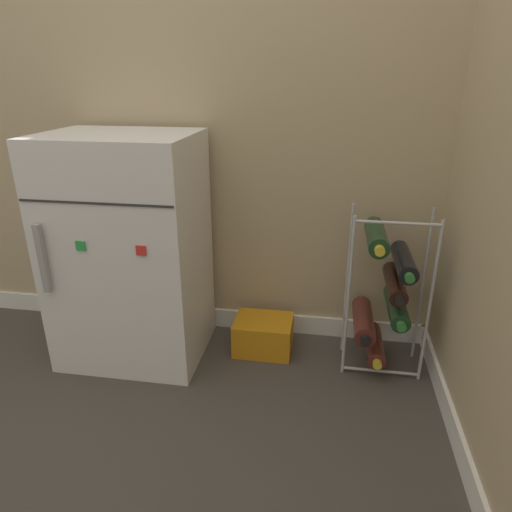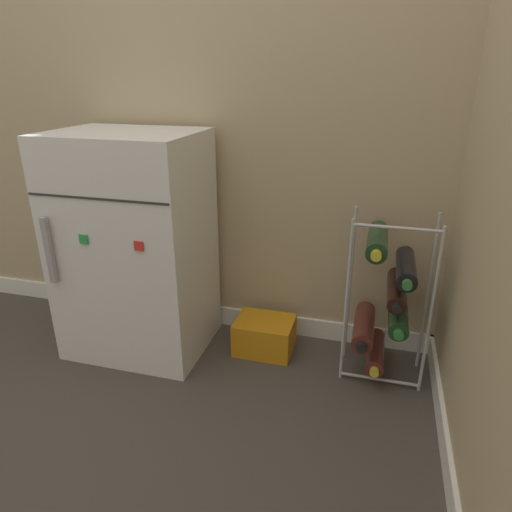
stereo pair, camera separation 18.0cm
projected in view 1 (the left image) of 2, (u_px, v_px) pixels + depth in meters
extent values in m
plane|color=#423D38|center=(206.00, 415.00, 1.63)|extent=(14.00, 14.00, 0.00)
cube|color=tan|center=(237.00, 41.00, 1.76)|extent=(6.70, 0.06, 2.50)
cube|color=white|center=(239.00, 319.00, 2.17)|extent=(6.70, 0.01, 0.09)
cube|color=white|center=(130.00, 251.00, 1.85)|extent=(0.57, 0.45, 0.93)
cube|color=#2D2D2D|center=(94.00, 203.00, 1.55)|extent=(0.56, 0.00, 0.01)
cube|color=#9E9EA3|center=(42.00, 259.00, 1.65)|extent=(0.02, 0.02, 0.26)
cube|color=green|center=(80.00, 246.00, 1.62)|extent=(0.04, 0.01, 0.04)
cube|color=red|center=(141.00, 251.00, 1.59)|extent=(0.04, 0.01, 0.04)
cylinder|color=#B2B2B7|center=(348.00, 299.00, 1.74)|extent=(0.01, 0.01, 0.67)
cylinder|color=#B2B2B7|center=(430.00, 305.00, 1.70)|extent=(0.01, 0.01, 0.67)
cylinder|color=#B2B2B7|center=(347.00, 281.00, 1.89)|extent=(0.01, 0.01, 0.67)
cylinder|color=#B2B2B7|center=(422.00, 287.00, 1.85)|extent=(0.01, 0.01, 0.67)
cylinder|color=#B2B2B7|center=(380.00, 371.00, 1.84)|extent=(0.30, 0.01, 0.01)
cylinder|color=#B2B2B7|center=(398.00, 223.00, 1.60)|extent=(0.30, 0.01, 0.01)
cylinder|color=#56231E|center=(374.00, 344.00, 1.89)|extent=(0.07, 0.26, 0.07)
cylinder|color=gold|center=(377.00, 364.00, 1.76)|extent=(0.03, 0.02, 0.03)
cylinder|color=#56231E|center=(363.00, 321.00, 1.86)|extent=(0.08, 0.28, 0.08)
cylinder|color=black|center=(365.00, 341.00, 1.72)|extent=(0.04, 0.02, 0.04)
cylinder|color=#19381E|center=(396.00, 307.00, 1.81)|extent=(0.07, 0.28, 0.07)
cylinder|color=#2D7033|center=(401.00, 326.00, 1.67)|extent=(0.04, 0.02, 0.04)
cylinder|color=black|center=(395.00, 283.00, 1.77)|extent=(0.07, 0.28, 0.07)
cylinder|color=black|center=(400.00, 301.00, 1.64)|extent=(0.03, 0.02, 0.03)
cylinder|color=black|center=(404.00, 261.00, 1.74)|extent=(0.07, 0.28, 0.07)
cylinder|color=#2D7033|center=(410.00, 278.00, 1.60)|extent=(0.03, 0.02, 0.03)
cylinder|color=#19381E|center=(376.00, 237.00, 1.72)|extent=(0.08, 0.27, 0.08)
cylinder|color=gold|center=(380.00, 251.00, 1.58)|extent=(0.04, 0.02, 0.04)
cube|color=orange|center=(263.00, 335.00, 1.99)|extent=(0.25, 0.19, 0.15)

